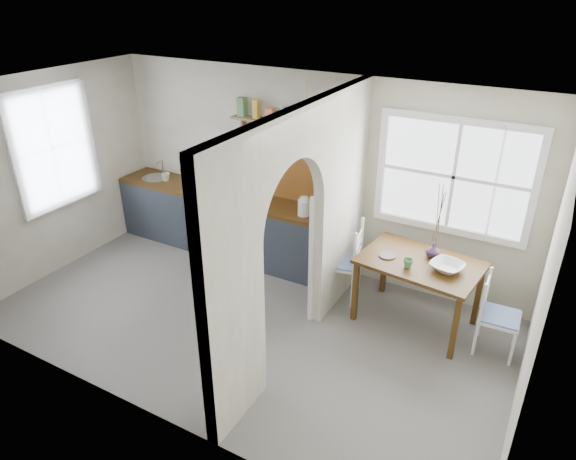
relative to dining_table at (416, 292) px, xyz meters
The scene contains 26 objects.
floor 1.98m from the dining_table, 150.94° to the right, with size 5.80×3.20×0.01m, color slate.
ceiling 2.93m from the dining_table, 150.94° to the right, with size 5.80×3.20×0.01m, color beige.
walls 2.14m from the dining_table, 150.94° to the right, with size 5.81×3.21×2.60m.
partition 1.70m from the dining_table, 138.38° to the right, with size 0.12×3.20×2.60m.
kitchen_window 4.83m from the dining_table, 168.34° to the right, with size 0.10×1.16×1.50m, color white, non-canonical shape.
nook_window 1.35m from the dining_table, 80.40° to the left, with size 1.76×0.10×1.30m, color white, non-canonical shape.
counter 2.85m from the dining_table, behind, with size 3.50×0.60×0.90m.
sink 4.17m from the dining_table, behind, with size 0.40×0.40×0.02m, color #B3B8C4.
backsplash 2.22m from the dining_table, 161.58° to the left, with size 1.65×0.03×0.90m, color #9A581E.
shelf 2.55m from the dining_table, 163.92° to the left, with size 1.75×0.20×0.21m.
pendant_lamp 2.15m from the dining_table, behind, with size 0.26×0.26×0.16m, color white.
utensil_rail 1.51m from the dining_table, behind, with size 0.02×0.02×0.50m, color #B3B8C4.
dining_table is the anchor object (origin of this frame).
chair_left 0.99m from the dining_table, behind, with size 0.46×0.46×1.01m, color white, non-canonical shape.
chair_right 0.91m from the dining_table, ahead, with size 0.40×0.40×0.88m, color white, non-canonical shape.
kettle 1.72m from the dining_table, behind, with size 0.20×0.16×0.24m, color white, non-canonical shape.
mug_a 3.96m from the dining_table, behind, with size 0.12×0.12×0.11m, color silver.
mug_b 3.43m from the dining_table, behind, with size 0.11×0.11×0.09m, color silver.
knife_block 3.32m from the dining_table, behind, with size 0.10×0.14×0.22m, color black.
jar 2.89m from the dining_table, behind, with size 0.11×0.11×0.18m, color tan.
towel_magenta 1.12m from the dining_table, behind, with size 0.02×0.03×0.55m, color #C7317C.
towel_orange 1.13m from the dining_table, behind, with size 0.02×0.03×0.51m, color orange.
bowl 0.53m from the dining_table, ahead, with size 0.34×0.34×0.08m, color silver.
table_cup 0.50m from the dining_table, 114.12° to the right, with size 0.11×0.11×0.10m, color #548F58.
plate 0.55m from the dining_table, 169.03° to the right, with size 0.19×0.19×0.02m, color #362B2D.
vase 0.52m from the dining_table, 62.05° to the left, with size 0.16×0.16×0.16m, color #3C2247.
Camera 1 is at (2.79, -4.02, 3.63)m, focal length 32.00 mm.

